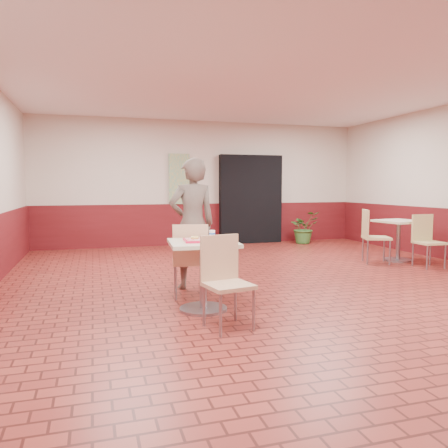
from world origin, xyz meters
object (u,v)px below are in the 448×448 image
object	(u,v)px
customer	(192,224)
serving_tray	(203,240)
chair_main_back	(190,257)
chair_second_left	(372,233)
chair_second_front	(426,238)
paper_cup	(212,234)
potted_plant	(304,227)
main_table	(203,264)
long_john_donut	(212,238)
second_table	(399,233)
ring_donut	(195,238)
chair_main_front	(225,276)

from	to	relation	value
customer	serving_tray	size ratio (longest dim) A/B	4.21
chair_main_back	chair_second_left	bearing A→B (deg)	-148.51
customer	chair_second_front	bearing A→B (deg)	179.53
paper_cup	potted_plant	size ratio (longest dim) A/B	0.11
main_table	chair_second_left	bearing A→B (deg)	29.48
chair_second_front	main_table	bearing A→B (deg)	-159.12
chair_second_left	chair_second_front	xyz separation A→B (m)	(0.70, -0.60, -0.04)
chair_second_front	potted_plant	world-z (taller)	chair_second_front
main_table	chair_second_left	xyz separation A→B (m)	(3.77, 2.13, 0.02)
chair_main_back	long_john_donut	bearing A→B (deg)	108.72
customer	long_john_donut	size ratio (longest dim) A/B	12.62
customer	potted_plant	size ratio (longest dim) A/B	2.26
paper_cup	second_table	xyz separation A→B (m)	(4.27, 2.10, -0.35)
chair_main_back	ring_donut	size ratio (longest dim) A/B	10.02
long_john_donut	paper_cup	bearing A→B (deg)	73.73
ring_donut	chair_second_front	bearing A→B (deg)	18.15
ring_donut	second_table	distance (m)	5.00
paper_cup	chair_main_front	bearing A→B (deg)	-95.08
main_table	ring_donut	size ratio (longest dim) A/B	8.41
serving_tray	chair_second_front	size ratio (longest dim) A/B	0.47
serving_tray	potted_plant	world-z (taller)	serving_tray
ring_donut	main_table	bearing A→B (deg)	-19.79
paper_cup	chair_second_front	xyz separation A→B (m)	(4.33, 1.44, -0.36)
potted_plant	second_table	bearing A→B (deg)	-78.50
customer	potted_plant	world-z (taller)	customer
second_table	chair_second_left	xyz separation A→B (m)	(-0.64, -0.06, 0.03)
chair_main_front	long_john_donut	bearing A→B (deg)	77.26
second_table	chair_second_front	distance (m)	0.67
ring_donut	long_john_donut	distance (m)	0.21
ring_donut	paper_cup	xyz separation A→B (m)	(0.22, 0.06, 0.03)
second_table	chair_second_left	world-z (taller)	chair_second_left
main_table	chair_second_front	world-z (taller)	chair_second_front
main_table	chair_main_back	distance (m)	0.59
main_table	chair_main_front	size ratio (longest dim) A/B	0.86
customer	chair_main_back	bearing A→B (deg)	68.31
ring_donut	paper_cup	world-z (taller)	paper_cup
chair_main_front	customer	bearing A→B (deg)	77.04
main_table	second_table	xyz separation A→B (m)	(4.41, 2.19, -0.02)
customer	potted_plant	xyz separation A→B (m)	(3.71, 3.89, -0.51)
chair_second_left	paper_cup	bearing A→B (deg)	141.48
chair_main_back	chair_second_front	xyz separation A→B (m)	(4.49, 0.94, -0.02)
customer	ring_donut	world-z (taller)	customer
chair_main_back	paper_cup	size ratio (longest dim) A/B	10.93
paper_cup	chair_second_left	distance (m)	4.18
chair_main_back	potted_plant	distance (m)	5.87
chair_second_left	potted_plant	distance (m)	2.88
second_table	paper_cup	bearing A→B (deg)	-153.82
ring_donut	long_john_donut	xyz separation A→B (m)	(0.17, -0.11, 0.00)
customer	chair_second_left	xyz separation A→B (m)	(3.64, 1.01, -0.35)
paper_cup	ring_donut	bearing A→B (deg)	-165.59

